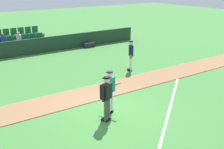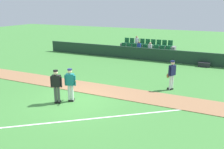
{
  "view_description": "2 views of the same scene",
  "coord_description": "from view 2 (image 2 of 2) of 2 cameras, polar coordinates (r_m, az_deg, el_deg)",
  "views": [
    {
      "loc": [
        -6.45,
        -9.02,
        5.17
      ],
      "look_at": [
        0.94,
        1.24,
        1.09
      ],
      "focal_mm": 48.31,
      "sensor_mm": 36.0,
      "label": 1
    },
    {
      "loc": [
        6.86,
        -9.79,
        4.87
      ],
      "look_at": [
        1.45,
        1.76,
        1.18
      ],
      "focal_mm": 38.83,
      "sensor_mm": 36.0,
      "label": 2
    }
  ],
  "objects": [
    {
      "name": "ground_plane",
      "position": [
        12.91,
        -9.21,
        -6.25
      ],
      "size": [
        80.0,
        80.0,
        0.0
      ],
      "primitive_type": "plane",
      "color": "#42843A"
    },
    {
      "name": "stadium_bleachers",
      "position": [
        23.79,
        7.94,
        5.38
      ],
      "size": [
        5.55,
        2.1,
        1.9
      ],
      "color": "slate",
      "rests_on": "ground"
    },
    {
      "name": "foul_line_chalk",
      "position": [
        11.18,
        2.34,
        -9.68
      ],
      "size": [
        9.53,
        7.45,
        0.01
      ],
      "primitive_type": "cube",
      "rotation": [
        0.0,
        0.0,
        0.66
      ],
      "color": "white",
      "rests_on": "ground"
    },
    {
      "name": "batter_teal_jersey",
      "position": [
        12.59,
        -9.75,
        -2.16
      ],
      "size": [
        0.74,
        0.68,
        1.76
      ],
      "color": "white",
      "rests_on": "ground"
    },
    {
      "name": "umpire_home_plate",
      "position": [
        12.5,
        -12.94,
        -2.32
      ],
      "size": [
        0.55,
        0.42,
        1.76
      ],
      "color": "#4C4C4C",
      "rests_on": "ground"
    },
    {
      "name": "infield_dirt_path",
      "position": [
        14.65,
        -4.37,
        -3.27
      ],
      "size": [
        28.0,
        1.86,
        0.03
      ],
      "primitive_type": "cube",
      "color": "#9E704C",
      "rests_on": "ground"
    },
    {
      "name": "equipment_bag",
      "position": [
        21.03,
        20.85,
        2.17
      ],
      "size": [
        0.9,
        0.36,
        0.36
      ],
      "primitive_type": "cube",
      "color": "#232328",
      "rests_on": "ground"
    },
    {
      "name": "dugout_fence",
      "position": [
        22.42,
        6.85,
        4.91
      ],
      "size": [
        20.0,
        0.16,
        1.1
      ],
      "primitive_type": "cube",
      "color": "#1E3828",
      "rests_on": "ground"
    },
    {
      "name": "runner_navy_jersey",
      "position": [
        14.55,
        13.87,
        0.08
      ],
      "size": [
        0.48,
        0.58,
        1.76
      ],
      "color": "white",
      "rests_on": "ground"
    }
  ]
}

